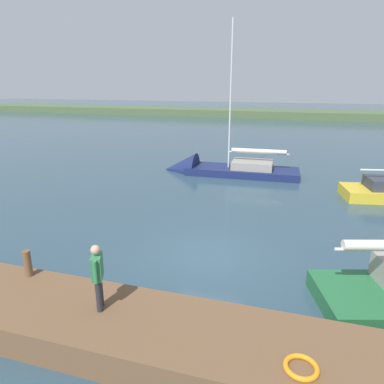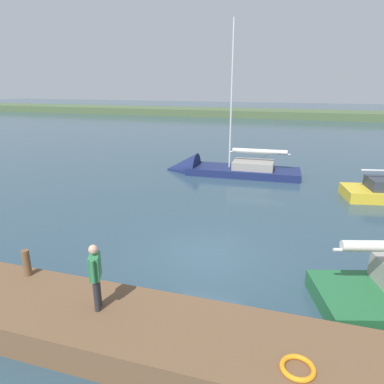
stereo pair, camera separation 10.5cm
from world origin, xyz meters
TOP-DOWN VIEW (x-y plane):
  - ground_plane at (0.00, 0.00)m, footprint 200.00×200.00m
  - far_shoreline at (0.00, -52.87)m, footprint 180.00×8.00m
  - dock_pier at (0.00, 4.70)m, footprint 26.80×2.37m
  - mooring_post_near at (4.02, 3.87)m, footprint 0.21×0.21m
  - life_ring_buoy at (-3.12, 5.18)m, footprint 0.66×0.66m
  - sailboat_inner_slip at (2.24, -11.46)m, footprint 8.95×2.65m
  - person_on_dock at (1.38, 4.60)m, footprint 0.38×0.58m

SIDE VIEW (x-z plane):
  - ground_plane at x=0.00m, z-range 0.00..0.00m
  - far_shoreline at x=0.00m, z-range -1.20..1.20m
  - sailboat_inner_slip at x=2.24m, z-range -5.14..5.43m
  - dock_pier at x=0.00m, z-range 0.00..0.74m
  - life_ring_buoy at x=-3.12m, z-range 0.74..0.84m
  - mooring_post_near at x=4.02m, z-range 0.74..1.49m
  - person_on_dock at x=1.38m, z-range 0.86..2.48m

